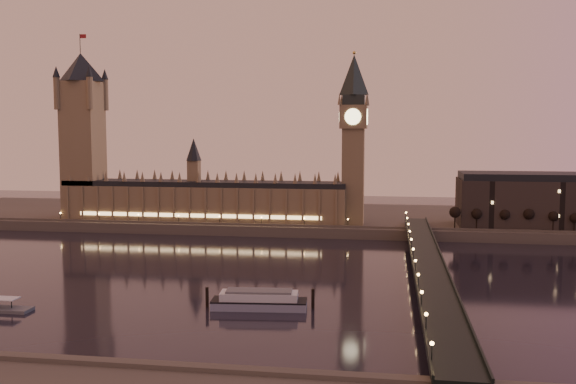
# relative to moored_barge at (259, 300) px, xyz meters

# --- Properties ---
(ground) EXTENTS (700.00, 700.00, 0.00)m
(ground) POSITION_rel_moored_barge_xyz_m (-30.75, 50.00, -3.02)
(ground) COLOR black
(ground) RESTS_ON ground
(far_embankment) EXTENTS (560.00, 130.00, 6.00)m
(far_embankment) POSITION_rel_moored_barge_xyz_m (-0.75, 215.00, -0.02)
(far_embankment) COLOR #423D35
(far_embankment) RESTS_ON ground
(palace_of_westminster) EXTENTS (180.00, 26.62, 52.00)m
(palace_of_westminster) POSITION_rel_moored_barge_xyz_m (-70.88, 170.99, 18.69)
(palace_of_westminster) COLOR brown
(palace_of_westminster) RESTS_ON ground
(victoria_tower) EXTENTS (31.68, 31.68, 118.00)m
(victoria_tower) POSITION_rel_moored_barge_xyz_m (-150.75, 171.00, 62.77)
(victoria_tower) COLOR brown
(victoria_tower) RESTS_ON ground
(big_ben) EXTENTS (17.68, 17.68, 104.00)m
(big_ben) POSITION_rel_moored_barge_xyz_m (23.24, 170.99, 60.93)
(big_ben) COLOR brown
(big_ben) RESTS_ON ground
(westminster_bridge) EXTENTS (13.20, 260.00, 15.30)m
(westminster_bridge) POSITION_rel_moored_barge_xyz_m (60.86, 50.00, 2.50)
(westminster_bridge) COLOR black
(westminster_bridge) RESTS_ON ground
(bare_tree_0) EXTENTS (5.65, 5.65, 11.49)m
(bare_tree_0) POSITION_rel_moored_barge_xyz_m (81.55, 159.00, 11.55)
(bare_tree_0) COLOR black
(bare_tree_0) RESTS_ON ground
(bare_tree_1) EXTENTS (5.65, 5.65, 11.49)m
(bare_tree_1) POSITION_rel_moored_barge_xyz_m (95.18, 159.00, 11.55)
(bare_tree_1) COLOR black
(bare_tree_1) RESTS_ON ground
(bare_tree_2) EXTENTS (5.65, 5.65, 11.49)m
(bare_tree_2) POSITION_rel_moored_barge_xyz_m (108.81, 159.00, 11.55)
(bare_tree_2) COLOR black
(bare_tree_2) RESTS_ON ground
(bare_tree_3) EXTENTS (5.65, 5.65, 11.49)m
(bare_tree_3) POSITION_rel_moored_barge_xyz_m (122.45, 159.00, 11.55)
(bare_tree_3) COLOR black
(bare_tree_3) RESTS_ON ground
(bare_tree_4) EXTENTS (5.65, 5.65, 11.49)m
(bare_tree_4) POSITION_rel_moored_barge_xyz_m (136.08, 159.00, 11.55)
(bare_tree_4) COLOR black
(bare_tree_4) RESTS_ON ground
(moored_barge) EXTENTS (38.84, 12.57, 7.15)m
(moored_barge) POSITION_rel_moored_barge_xyz_m (0.00, 0.00, 0.00)
(moored_barge) COLOR gray
(moored_barge) RESTS_ON ground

